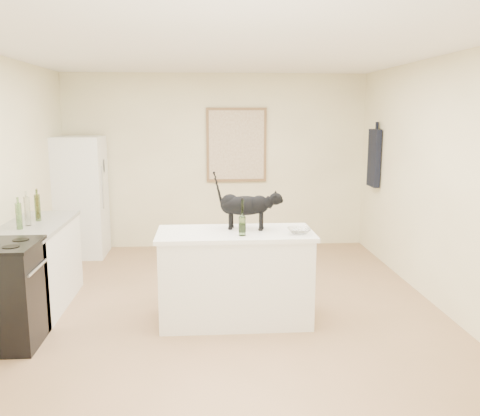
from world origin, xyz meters
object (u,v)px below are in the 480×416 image
(stove, at_px, (4,296))
(wine_bottle, at_px, (242,219))
(fridge, at_px, (80,197))
(black_cat, at_px, (245,208))
(glass_bowl, at_px, (299,231))

(stove, distance_m, wine_bottle, 2.20)
(fridge, height_order, black_cat, fridge)
(wine_bottle, bearing_deg, black_cat, 80.12)
(wine_bottle, xyz_separation_m, glass_bowl, (0.54, 0.04, -0.13))
(stove, xyz_separation_m, glass_bowl, (2.64, 0.27, 0.48))
(stove, height_order, fridge, fridge)
(glass_bowl, bearing_deg, stove, -174.28)
(stove, height_order, wine_bottle, wine_bottle)
(black_cat, distance_m, glass_bowl, 0.58)
(glass_bowl, bearing_deg, wine_bottle, -176.20)
(black_cat, bearing_deg, wine_bottle, -85.80)
(stove, xyz_separation_m, black_cat, (2.15, 0.50, 0.66))
(stove, bearing_deg, wine_bottle, 6.22)
(glass_bowl, bearing_deg, fridge, 134.57)
(fridge, xyz_separation_m, black_cat, (2.15, -2.45, 0.26))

